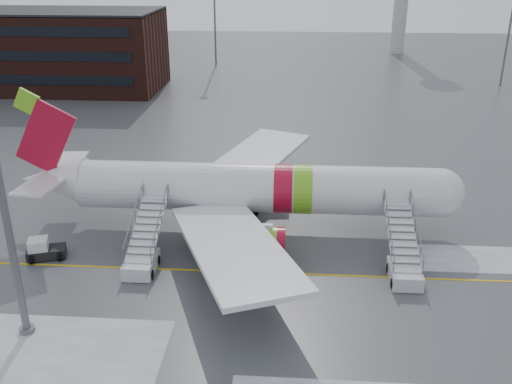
# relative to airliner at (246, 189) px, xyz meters

# --- Properties ---
(ground) EXTENTS (260.00, 260.00, 0.00)m
(ground) POSITION_rel_airliner_xyz_m (-4.16, -5.93, -3.42)
(ground) COLOR #494C4F
(ground) RESTS_ON ground
(airliner) EXTENTS (35.03, 32.97, 11.18)m
(airliner) POSITION_rel_airliner_xyz_m (0.00, 0.00, 0.00)
(airliner) COLOR silver
(airliner) RESTS_ON ground
(airstair_fwd) EXTENTS (2.05, 7.70, 3.48)m
(airstair_fwd) POSITION_rel_airliner_xyz_m (11.37, -6.54, -2.35)
(airstair_fwd) COLOR silver
(airstair_fwd) RESTS_ON ground
(airstair_aft) EXTENTS (2.05, 7.70, 3.48)m
(airstair_aft) POSITION_rel_airliner_xyz_m (-6.67, -6.54, -2.35)
(airstair_aft) COLOR silver
(airstair_aft) RESTS_ON ground
(pushback_tug) EXTENTS (3.00, 2.60, 1.54)m
(pushback_tug) POSITION_rel_airliner_xyz_m (-14.22, -5.92, -2.74)
(pushback_tug) COLOR black
(pushback_tug) RESTS_ON ground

